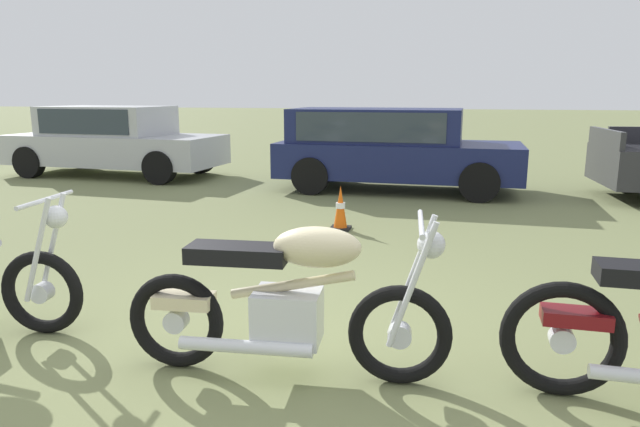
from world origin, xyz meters
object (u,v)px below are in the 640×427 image
object	(u,v)px
traffic_cone	(340,209)
car_silver	(112,137)
motorcycle_cream	(288,301)
car_navy	(387,143)

from	to	relation	value
traffic_cone	car_silver	bearing A→B (deg)	146.57
motorcycle_cream	traffic_cone	world-z (taller)	motorcycle_cream
car_navy	traffic_cone	size ratio (longest dim) A/B	7.49
car_navy	traffic_cone	xyz separation A→B (m)	(-0.22, -3.14, -0.57)
car_navy	car_silver	bearing A→B (deg)	176.42
motorcycle_cream	car_navy	distance (m)	6.96
car_navy	motorcycle_cream	bearing A→B (deg)	-86.66
car_silver	traffic_cone	distance (m)	6.67
car_silver	car_navy	distance (m)	5.80
car_silver	car_navy	world-z (taller)	same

